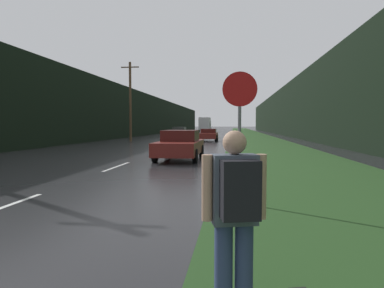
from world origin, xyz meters
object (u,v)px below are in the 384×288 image
object	(u,v)px
car_passing_near	(180,145)
car_oncoming	(180,133)
stop_sign	(240,122)
delivery_truck	(205,124)
hitchhiker_with_backpack	(235,212)
car_passing_far	(208,135)

from	to	relation	value
car_passing_near	car_oncoming	bearing A→B (deg)	-80.84
car_passing_near	stop_sign	bearing A→B (deg)	106.54
car_oncoming	delivery_truck	bearing A→B (deg)	90.00
hitchhiker_with_backpack	car_oncoming	distance (m)	39.74
hitchhiker_with_backpack	car_passing_near	bearing A→B (deg)	87.40
car_oncoming	delivery_truck	size ratio (longest dim) A/B	0.57
hitchhiker_with_backpack	car_passing_far	bearing A→B (deg)	81.10
car_passing_far	stop_sign	bearing A→B (deg)	95.58
stop_sign	car_passing_near	size ratio (longest dim) A/B	0.59
hitchhiker_with_backpack	car_passing_near	distance (m)	13.69
hitchhiker_with_backpack	car_passing_near	world-z (taller)	hitchhiker_with_backpack
stop_sign	car_passing_far	distance (m)	27.80
car_passing_near	car_oncoming	size ratio (longest dim) A/B	1.09
car_passing_far	delivery_truck	world-z (taller)	delivery_truck
car_passing_far	car_passing_near	bearing A→B (deg)	90.00
stop_sign	car_passing_far	size ratio (longest dim) A/B	0.64
delivery_truck	hitchhiker_with_backpack	bearing A→B (deg)	-84.99
hitchhiker_with_backpack	delivery_truck	world-z (taller)	delivery_truck
car_passing_far	car_oncoming	bearing A→B (deg)	-59.98
car_passing_far	delivery_truck	size ratio (longest dim) A/B	0.58
car_passing_far	delivery_truck	xyz separation A→B (m)	(-4.15, 45.04, 1.09)
stop_sign	car_passing_near	world-z (taller)	stop_sign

